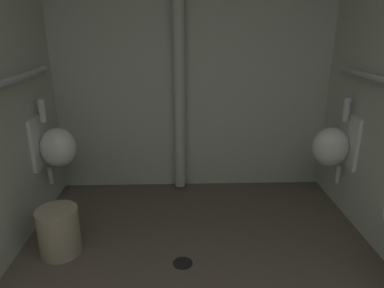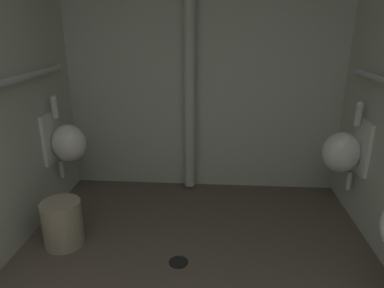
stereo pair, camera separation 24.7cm
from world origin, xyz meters
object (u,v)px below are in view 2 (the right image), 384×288
standpipe_back_wall (190,63)px  waste_bin (63,223)px  urinal_left_mid (67,142)px  floor_drain (178,262)px  urinal_right_far (344,151)px

standpipe_back_wall → waste_bin: bearing=-129.9°
urinal_left_mid → standpipe_back_wall: (1.05, 0.45, 0.64)m
standpipe_back_wall → floor_drain: standpipe_back_wall is taller
urinal_left_mid → waste_bin: urinal_left_mid is taller
urinal_left_mid → waste_bin: 0.76m
floor_drain → waste_bin: 0.92m
urinal_right_far → standpipe_back_wall: (-1.30, 0.50, 0.64)m
standpipe_back_wall → waste_bin: 1.74m
urinal_right_far → standpipe_back_wall: size_ratio=0.31×
urinal_right_far → waste_bin: 2.29m
urinal_left_mid → urinal_right_far: size_ratio=1.00×
urinal_right_far → standpipe_back_wall: standpipe_back_wall is taller
urinal_right_far → waste_bin: urinal_right_far is taller
floor_drain → waste_bin: bearing=169.9°
urinal_right_far → urinal_left_mid: bearing=178.7°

